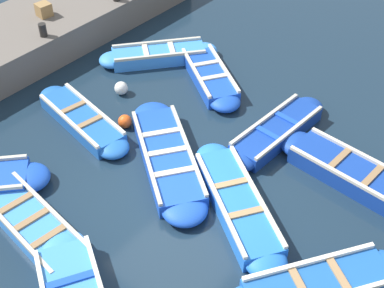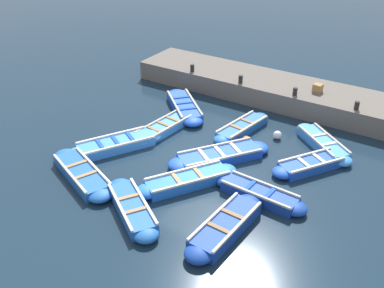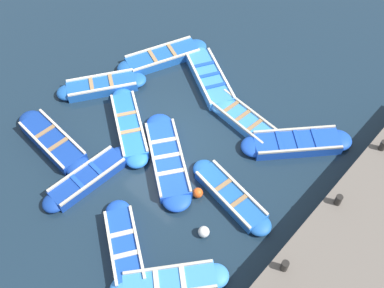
% 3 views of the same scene
% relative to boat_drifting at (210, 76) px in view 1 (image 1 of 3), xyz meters
% --- Properties ---
extents(ground_plane, '(120.00, 120.00, 0.00)m').
position_rel_boat_drifting_xyz_m(ground_plane, '(1.87, -3.54, -0.17)').
color(ground_plane, '#162838').
extents(boat_drifting, '(3.08, 2.38, 0.40)m').
position_rel_boat_drifting_xyz_m(boat_drifting, '(0.00, 0.00, 0.00)').
color(boat_drifting, '#1947B7').
rests_on(boat_drifting, ground).
extents(boat_outer_right, '(3.40, 1.26, 0.38)m').
position_rel_boat_drifting_xyz_m(boat_outer_right, '(-1.18, -3.38, -0.01)').
color(boat_outer_right, '#1E59AD').
rests_on(boat_outer_right, ground).
extents(boat_bow_out, '(2.50, 3.25, 0.42)m').
position_rel_boat_drifting_xyz_m(boat_bow_out, '(5.44, -3.83, 0.01)').
color(boat_bow_out, '#1E59AD').
rests_on(boat_bow_out, ground).
extents(boat_alongside, '(0.94, 3.33, 0.41)m').
position_rel_boat_drifting_xyz_m(boat_alongside, '(2.61, -0.80, 0.01)').
color(boat_alongside, navy).
rests_on(boat_alongside, ground).
extents(boat_outer_left, '(2.66, 3.02, 0.41)m').
position_rel_boat_drifting_xyz_m(boat_outer_left, '(-1.70, -0.12, 0.01)').
color(boat_outer_left, '#3884E0').
rests_on(boat_outer_left, ground).
extents(boat_inner_gap, '(3.61, 1.16, 0.36)m').
position_rel_boat_drifting_xyz_m(boat_inner_gap, '(0.53, -6.13, -0.02)').
color(boat_inner_gap, '#3884E0').
rests_on(boat_inner_gap, ground).
extents(boat_centre, '(3.83, 3.09, 0.40)m').
position_rel_boat_drifting_xyz_m(boat_centre, '(1.25, -3.06, 0.00)').
color(boat_centre, '#1947B7').
rests_on(boat_centre, ground).
extents(boat_mid_row, '(3.63, 1.06, 0.46)m').
position_rel_boat_drifting_xyz_m(boat_mid_row, '(4.63, -0.95, 0.03)').
color(boat_mid_row, navy).
rests_on(boat_mid_row, ground).
extents(boat_end_of_row, '(3.53, 2.68, 0.42)m').
position_rel_boat_drifting_xyz_m(boat_end_of_row, '(3.24, -3.19, 0.01)').
color(boat_end_of_row, blue).
rests_on(boat_end_of_row, ground).
extents(bollard_mid_south, '(0.20, 0.20, 0.35)m').
position_rel_boat_drifting_xyz_m(bollard_mid_south, '(-3.86, -2.21, 0.91)').
color(bollard_mid_south, black).
rests_on(bollard_mid_south, quay_wall).
extents(wooden_crate, '(0.41, 0.41, 0.37)m').
position_rel_boat_drifting_xyz_m(wooden_crate, '(-4.72, -1.49, 0.92)').
color(wooden_crate, olive).
rests_on(wooden_crate, quay_wall).
extents(buoy_orange_near, '(0.33, 0.33, 0.33)m').
position_rel_boat_drifting_xyz_m(buoy_orange_near, '(-0.35, -2.77, -0.01)').
color(buoy_orange_near, '#E05119').
rests_on(buoy_orange_near, ground).
extents(buoy_yellow_far, '(0.35, 0.35, 0.35)m').
position_rel_boat_drifting_xyz_m(buoy_yellow_far, '(-1.38, -1.88, 0.00)').
color(buoy_yellow_far, silver).
rests_on(buoy_yellow_far, ground).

